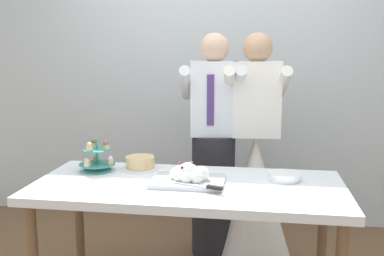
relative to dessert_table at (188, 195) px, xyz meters
The scene contains 8 objects.
rear_wall 1.67m from the dessert_table, 90.00° to the left, with size 5.20×0.10×2.90m, color silver.
dessert_table is the anchor object (origin of this frame).
cupcake_stand 0.66m from the dessert_table, 164.17° to the left, with size 0.23×0.23×0.21m.
main_cake_tray 0.11m from the dessert_table, 26.15° to the left, with size 0.43×0.35×0.13m.
plate_stack 0.59m from the dessert_table, 15.03° to the left, with size 0.20×0.20×0.04m.
round_cake 0.45m from the dessert_table, 144.59° to the left, with size 0.24×0.24×0.08m.
person_groom 0.74m from the dessert_table, 84.49° to the left, with size 0.52×0.54×1.66m.
person_bride 0.85m from the dessert_table, 63.24° to the left, with size 0.56×0.56×1.66m.
Camera 1 is at (0.40, -2.45, 1.55)m, focal length 41.53 mm.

